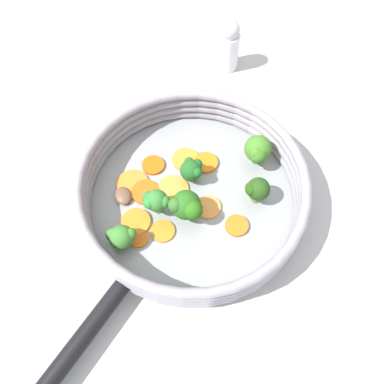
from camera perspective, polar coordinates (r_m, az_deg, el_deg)
The scene contains 25 objects.
ground_plane at distance 0.55m, azimuth 0.00°, elevation -1.53°, with size 4.00×4.00×0.00m, color #B7B7B8.
skillet at distance 0.54m, azimuth 0.00°, elevation -1.16°, with size 0.30×0.30×0.02m, color #939699.
skillet_rim_wall at distance 0.51m, azimuth 0.00°, elevation 0.69°, with size 0.31×0.31×0.06m.
skillet_handle at distance 0.48m, azimuth -17.91°, elevation -22.27°, with size 0.02×0.02×0.20m, color black.
skillet_rivet_left at distance 0.51m, azimuth -12.77°, elevation -9.82°, with size 0.01×0.01×0.01m, color gray.
skillet_rivet_right at distance 0.48m, azimuth -5.26°, elevation -15.05°, with size 0.01×0.01×0.01m, color #98999C.
carrot_slice_0 at distance 0.55m, azimuth -9.06°, elevation 1.22°, with size 0.05×0.05×0.00m, color orange.
carrot_slice_1 at distance 0.51m, azimuth -4.49°, elevation -5.95°, with size 0.03×0.03×0.00m, color orange.
carrot_slice_2 at distance 0.56m, azimuth 2.10°, elevation 4.50°, with size 0.04×0.04×0.01m, color orange.
carrot_slice_3 at distance 0.54m, azimuth -2.96°, elevation 0.39°, with size 0.05×0.05×0.00m, color orange.
carrot_slice_4 at distance 0.54m, azimuth -7.11°, elevation 0.01°, with size 0.04×0.04×0.00m, color #DA5E15.
carrot_slice_5 at distance 0.51m, azimuth -7.99°, elevation -7.18°, with size 0.03×0.03×0.00m, color orange.
carrot_slice_6 at distance 0.52m, azimuth 6.83°, elevation -5.10°, with size 0.03×0.03×0.01m, color orange.
carrot_slice_7 at distance 0.57m, azimuth -0.96°, elevation 4.98°, with size 0.04×0.04×0.00m, color orange.
carrot_slice_8 at distance 0.52m, azimuth -8.55°, elevation -4.51°, with size 0.04×0.04×0.00m, color orange.
carrot_slice_9 at distance 0.53m, azimuth 2.46°, elevation -2.31°, with size 0.04×0.04×0.00m, color #F59142.
carrot_slice_10 at distance 0.56m, azimuth -5.93°, elevation 4.08°, with size 0.03×0.03×0.00m, color #E25C0F.
broccoli_floret_0 at distance 0.49m, azimuth -0.85°, elevation -2.16°, with size 0.04×0.05×0.05m.
broccoli_floret_1 at distance 0.53m, azimuth -0.02°, elevation 3.42°, with size 0.03×0.04×0.04m.
broccoli_floret_2 at distance 0.55m, azimuth 9.99°, elevation 6.29°, with size 0.04×0.04×0.05m.
broccoli_floret_3 at distance 0.49m, azimuth -10.76°, elevation -6.72°, with size 0.04×0.03×0.04m.
broccoli_floret_4 at distance 0.50m, azimuth -5.53°, elevation -1.37°, with size 0.03×0.04×0.04m.
broccoli_floret_5 at distance 0.52m, azimuth 9.86°, elevation 0.36°, with size 0.03×0.03×0.05m.
mushroom_piece_0 at distance 0.54m, azimuth -10.44°, elevation -0.57°, with size 0.03×0.02×0.01m, color brown.
salt_shaker at distance 0.69m, azimuth 5.63°, elevation 21.28°, with size 0.04×0.04×0.09m.
Camera 1 is at (0.17, 0.19, 0.49)m, focal length 35.00 mm.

